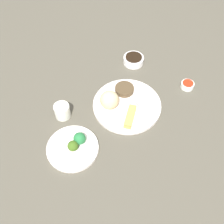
{
  "coord_description": "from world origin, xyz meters",
  "views": [
    {
      "loc": [
        -0.49,
        -0.52,
        0.92
      ],
      "look_at": [
        -0.09,
        -0.01,
        0.06
      ],
      "focal_mm": 43.79,
      "sensor_mm": 36.0,
      "label": 1
    }
  ],
  "objects_px": {
    "sauce_ramekin_sweet_and_sour": "(187,85)",
    "teacup": "(62,111)",
    "broccoli_plate": "(73,148)",
    "soy_sauce_bowl": "(134,60)",
    "main_plate": "(127,105)"
  },
  "relations": [
    {
      "from": "sauce_ramekin_sweet_and_sour",
      "to": "teacup",
      "type": "xyz_separation_m",
      "value": [
        -0.51,
        0.2,
        0.02
      ]
    },
    {
      "from": "main_plate",
      "to": "soy_sauce_bowl",
      "type": "bearing_deg",
      "value": 43.42
    },
    {
      "from": "teacup",
      "to": "soy_sauce_bowl",
      "type": "bearing_deg",
      "value": 7.84
    },
    {
      "from": "soy_sauce_bowl",
      "to": "teacup",
      "type": "height_order",
      "value": "teacup"
    },
    {
      "from": "main_plate",
      "to": "soy_sauce_bowl",
      "type": "height_order",
      "value": "soy_sauce_bowl"
    },
    {
      "from": "main_plate",
      "to": "sauce_ramekin_sweet_and_sour",
      "type": "bearing_deg",
      "value": -16.06
    },
    {
      "from": "soy_sauce_bowl",
      "to": "main_plate",
      "type": "bearing_deg",
      "value": -136.58
    },
    {
      "from": "main_plate",
      "to": "sauce_ramekin_sweet_and_sour",
      "type": "height_order",
      "value": "sauce_ramekin_sweet_and_sour"
    },
    {
      "from": "broccoli_plate",
      "to": "sauce_ramekin_sweet_and_sour",
      "type": "distance_m",
      "value": 0.57
    },
    {
      "from": "sauce_ramekin_sweet_and_sour",
      "to": "teacup",
      "type": "relative_size",
      "value": 0.91
    },
    {
      "from": "soy_sauce_bowl",
      "to": "teacup",
      "type": "relative_size",
      "value": 1.53
    },
    {
      "from": "main_plate",
      "to": "soy_sauce_bowl",
      "type": "relative_size",
      "value": 2.98
    },
    {
      "from": "soy_sauce_bowl",
      "to": "teacup",
      "type": "distance_m",
      "value": 0.43
    },
    {
      "from": "broccoli_plate",
      "to": "sauce_ramekin_sweet_and_sour",
      "type": "xyz_separation_m",
      "value": [
        0.56,
        -0.05,
        0.0
      ]
    },
    {
      "from": "soy_sauce_bowl",
      "to": "broccoli_plate",
      "type": "bearing_deg",
      "value": -156.12
    }
  ]
}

